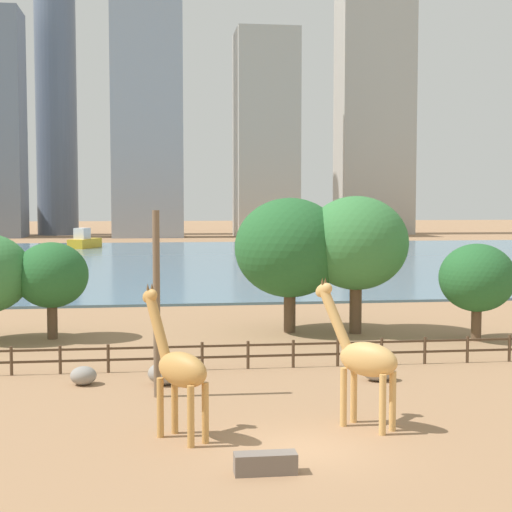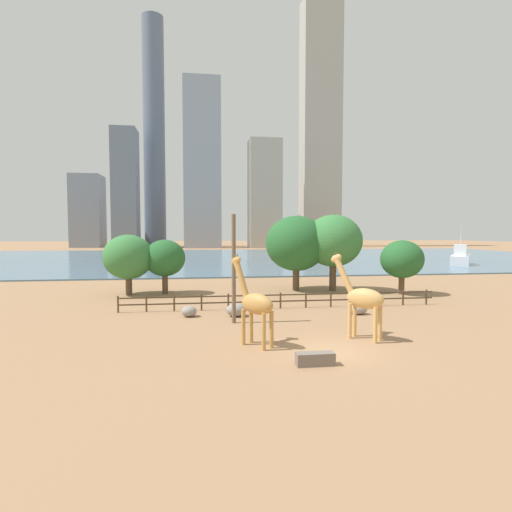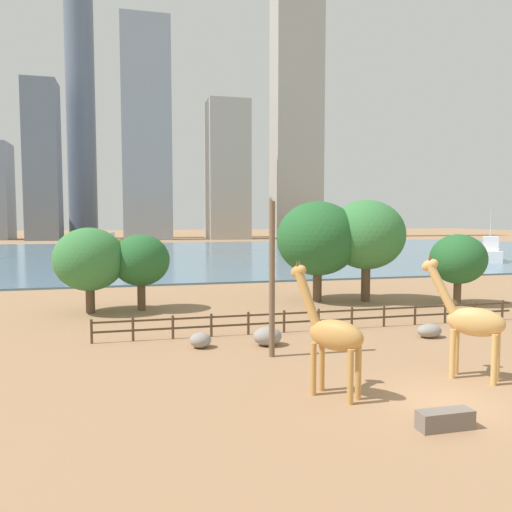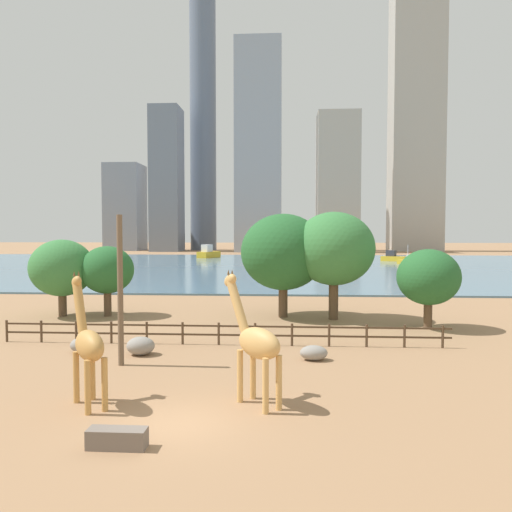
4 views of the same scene
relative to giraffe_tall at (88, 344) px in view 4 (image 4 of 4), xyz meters
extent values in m
plane|color=#9E7551|center=(3.75, 78.36, -2.34)|extent=(400.00, 400.00, 0.00)
cube|color=slate|center=(3.75, 75.36, -2.24)|extent=(180.00, 86.00, 0.20)
cylinder|color=#C18C47|center=(-0.60, 0.27, -1.35)|extent=(0.32, 0.32, 1.98)
cylinder|color=#C18C47|center=(-0.12, 0.65, -1.35)|extent=(0.32, 0.32, 1.98)
cylinder|color=#C18C47|center=(0.34, -0.93, -1.35)|extent=(0.32, 0.32, 1.98)
cylinder|color=#C18C47|center=(0.82, -0.56, -1.35)|extent=(0.32, 0.32, 1.98)
ellipsoid|color=#C18C47|center=(0.11, -0.14, -0.02)|extent=(2.04, 2.26, 1.15)
cylinder|color=#C18C47|center=(-0.65, 0.83, 1.22)|extent=(1.00, 1.13, 2.16)
ellipsoid|color=#C18C47|center=(-0.91, 1.16, 2.24)|extent=(0.79, 0.87, 0.69)
cone|color=brown|center=(-0.98, 1.11, 2.57)|extent=(0.15, 0.15, 0.21)
cone|color=brown|center=(-0.84, 1.22, 2.57)|extent=(0.15, 0.15, 0.21)
cylinder|color=tan|center=(5.69, 0.75, -1.33)|extent=(0.33, 0.33, 2.04)
cylinder|color=tan|center=(6.16, 1.16, -1.33)|extent=(0.33, 0.33, 2.04)
cylinder|color=tan|center=(6.73, -0.44, -1.33)|extent=(0.33, 0.33, 2.04)
cylinder|color=tan|center=(7.20, -0.02, -1.33)|extent=(0.33, 0.33, 2.04)
ellipsoid|color=tan|center=(6.44, 0.36, 0.05)|extent=(2.16, 2.29, 1.18)
cylinder|color=tan|center=(5.54, 1.39, 1.28)|extent=(1.18, 1.27, 2.16)
ellipsoid|color=tan|center=(5.20, 1.78, 2.28)|extent=(0.84, 0.89, 0.76)
cone|color=brown|center=(5.13, 1.72, 2.62)|extent=(0.15, 0.15, 0.21)
cone|color=brown|center=(5.27, 1.84, 2.62)|extent=(0.15, 0.15, 0.21)
cylinder|color=brown|center=(-0.68, 5.66, 1.36)|extent=(0.28, 0.28, 7.42)
ellipsoid|color=gray|center=(-3.78, 8.12, -1.95)|extent=(1.11, 1.05, 0.79)
ellipsoid|color=gray|center=(-0.32, 7.74, -1.86)|extent=(1.50, 1.29, 0.97)
ellipsoid|color=gray|center=(8.86, 7.22, -1.96)|extent=(1.42, 1.01, 0.76)
cube|color=#72665B|center=(2.34, -3.60, -2.04)|extent=(1.80, 0.60, 0.60)
cylinder|color=#4C3826|center=(-9.25, 10.36, -1.69)|extent=(0.14, 0.14, 1.30)
cylinder|color=#4C3826|center=(-7.12, 10.36, -1.69)|extent=(0.14, 0.14, 1.30)
cylinder|color=#4C3826|center=(-4.99, 10.36, -1.69)|extent=(0.14, 0.14, 1.30)
cylinder|color=#4C3826|center=(-2.87, 10.36, -1.69)|extent=(0.14, 0.14, 1.30)
cylinder|color=#4C3826|center=(-0.74, 10.36, -1.69)|extent=(0.14, 0.14, 1.30)
cylinder|color=#4C3826|center=(1.39, 10.36, -1.69)|extent=(0.14, 0.14, 1.30)
cylinder|color=#4C3826|center=(3.52, 10.36, -1.69)|extent=(0.14, 0.14, 1.30)
cylinder|color=#4C3826|center=(5.65, 10.36, -1.69)|extent=(0.14, 0.14, 1.30)
cylinder|color=#4C3826|center=(7.78, 10.36, -1.69)|extent=(0.14, 0.14, 1.30)
cylinder|color=#4C3826|center=(9.91, 10.36, -1.69)|extent=(0.14, 0.14, 1.30)
cylinder|color=#4C3826|center=(12.03, 10.36, -1.69)|extent=(0.14, 0.14, 1.30)
cylinder|color=#4C3826|center=(14.16, 10.36, -1.69)|extent=(0.14, 0.14, 1.30)
cylinder|color=#4C3826|center=(16.29, 10.36, -1.69)|extent=(0.14, 0.14, 1.30)
cube|color=#4C3826|center=(3.75, 10.36, -1.24)|extent=(26.10, 0.08, 0.10)
cube|color=#4C3826|center=(3.75, 10.36, -1.76)|extent=(26.10, 0.08, 0.10)
cylinder|color=brown|center=(-9.98, 19.36, -1.43)|extent=(0.62, 0.62, 1.82)
ellipsoid|color=#387A3D|center=(-9.98, 19.36, 1.44)|extent=(4.89, 4.89, 4.40)
cylinder|color=brown|center=(17.02, 16.03, -1.42)|extent=(0.56, 0.56, 1.84)
ellipsoid|color=#26602D|center=(17.02, 16.03, 1.18)|extent=(4.20, 4.20, 3.78)
cylinder|color=brown|center=(10.96, 19.25, -0.90)|extent=(0.71, 0.71, 2.89)
ellipsoid|color=#387A3D|center=(10.96, 19.25, 2.98)|extent=(6.09, 6.09, 5.48)
cylinder|color=brown|center=(-6.49, 19.62, -1.35)|extent=(0.58, 0.58, 1.98)
ellipsoid|color=#26602D|center=(-6.49, 19.62, 1.28)|extent=(4.11, 4.11, 3.69)
cylinder|color=brown|center=(7.17, 20.08, -1.13)|extent=(0.70, 0.70, 2.43)
ellipsoid|color=#26602D|center=(7.17, 20.08, 2.69)|extent=(6.51, 6.51, 5.86)
cube|color=gold|center=(-11.82, 103.21, -1.41)|extent=(5.06, 7.82, 1.47)
cube|color=silver|center=(-12.14, 102.35, 0.21)|extent=(2.58, 3.10, 1.77)
cube|color=gold|center=(30.40, 90.59, -1.61)|extent=(5.51, 4.56, 1.07)
cube|color=#333338|center=(29.85, 90.96, -0.44)|extent=(2.31, 2.13, 1.28)
cube|color=gold|center=(31.11, 80.47, -1.72)|extent=(4.15, 4.00, 0.85)
cube|color=silver|center=(31.50, 80.11, -0.79)|extent=(1.81, 1.79, 1.02)
cylinder|color=silver|center=(30.96, 80.62, 0.19)|extent=(0.17, 0.17, 2.97)
cylinder|color=slate|center=(-22.45, 158.37, 46.64)|extent=(9.19, 9.19, 97.98)
cube|color=gray|center=(-49.66, 154.83, 12.71)|extent=(12.08, 12.93, 30.11)
cube|color=#ADA89E|center=(50.41, 153.80, 51.67)|extent=(16.90, 11.12, 108.03)
cube|color=#ADA89E|center=(23.33, 143.04, 19.60)|extent=(13.10, 13.17, 43.89)
cube|color=#939EAD|center=(-1.98, 142.93, 31.53)|extent=(14.88, 8.79, 67.75)
cube|color=slate|center=(-32.79, 146.77, 21.50)|extent=(9.65, 11.27, 47.68)
camera|label=1|loc=(-0.76, -25.27, 5.44)|focal=55.00mm
camera|label=2|loc=(-2.90, -21.28, 3.83)|focal=28.00mm
camera|label=3|loc=(-7.11, -16.91, 4.26)|focal=35.00mm
camera|label=4|loc=(7.50, -18.18, 4.25)|focal=35.00mm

